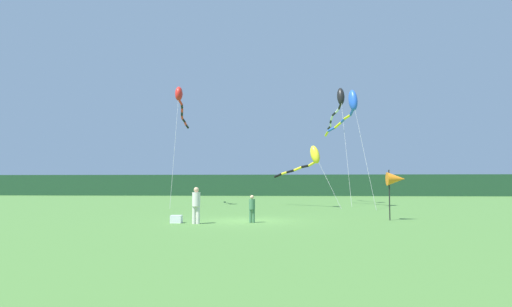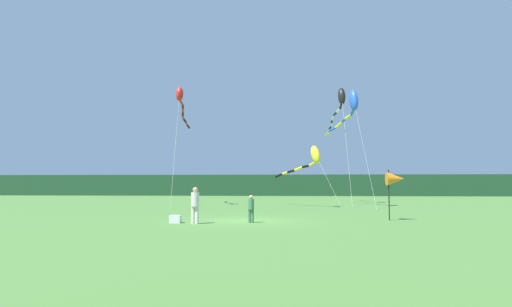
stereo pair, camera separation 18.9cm
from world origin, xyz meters
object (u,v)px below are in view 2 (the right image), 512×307
banner_flag_pole (395,179)px  kite_yellow (311,158)px  kite_red (181,100)px  cooler_box (175,219)px  person_adult (195,203)px  kite_blue (351,105)px  kite_black (340,102)px  person_child (251,207)px

banner_flag_pole → kite_yellow: 12.46m
kite_red → cooler_box: bearing=-76.0°
person_adult → kite_blue: (9.52, 14.87, 7.32)m
kite_yellow → banner_flag_pole: bearing=-72.7°
kite_blue → kite_yellow: size_ratio=1.67×
banner_flag_pole → kite_black: bearing=91.8°
cooler_box → kite_red: 18.48m
banner_flag_pole → kite_yellow: (-3.68, 11.77, 1.81)m
kite_yellow → kite_black: (3.14, 5.80, 5.73)m
kite_blue → kite_yellow: bearing=-171.5°
kite_blue → kite_black: kite_black is taller
person_child → kite_black: (6.77, 19.40, 8.91)m
person_adult → person_child: person_adult is taller
kite_yellow → kite_black: 8.73m
person_child → cooler_box: person_child is taller
person_adult → person_child: (2.56, 0.77, -0.22)m
person_adult → cooler_box: (-1.04, 0.41, -0.77)m
kite_black → kite_yellow: bearing=-118.4°
cooler_box → kite_black: kite_black is taller
banner_flag_pole → kite_yellow: bearing=107.3°
person_adult → banner_flag_pole: (9.87, 2.61, 1.15)m
person_child → kite_red: bearing=116.1°
kite_yellow → person_adult: bearing=-113.3°
person_child → cooler_box: 3.66m
kite_red → kite_black: 14.85m
cooler_box → kite_black: (10.37, 19.76, 9.46)m
kite_blue → kite_black: bearing=92.1°
kite_blue → kite_red: size_ratio=0.92×
cooler_box → kite_red: size_ratio=0.05×
cooler_box → kite_blue: kite_blue is taller
person_adult → kite_blue: 19.12m
person_child → banner_flag_pole: 7.66m
banner_flag_pole → kite_blue: kite_blue is taller
person_child → banner_flag_pole: bearing=14.1°
person_adult → cooler_box: 1.36m
person_adult → banner_flag_pole: banner_flag_pole is taller
person_child → person_adult: bearing=-163.2°
person_adult → kite_blue: bearing=57.4°
kite_red → kite_yellow: size_ratio=1.81×
kite_blue → kite_yellow: kite_blue is taller
kite_blue → kite_yellow: 5.51m
banner_flag_pole → person_adult: bearing=-165.2°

